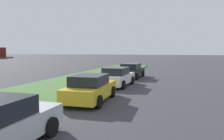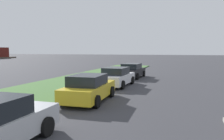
% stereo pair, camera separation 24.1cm
% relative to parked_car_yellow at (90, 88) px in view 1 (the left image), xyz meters
% --- Properties ---
extents(grass_median, '(60.00, 6.00, 0.12)m').
position_rel_parked_car_yellow_xyz_m(grass_median, '(-1.47, 4.17, -0.66)').
color(grass_median, '#477238').
rests_on(grass_median, ground).
extents(parked_car_yellow, '(4.39, 2.20, 1.47)m').
position_rel_parked_car_yellow_xyz_m(parked_car_yellow, '(0.00, 0.00, 0.00)').
color(parked_car_yellow, gold).
rests_on(parked_car_yellow, ground).
extents(parked_car_white, '(4.35, 2.12, 1.47)m').
position_rel_parked_car_yellow_xyz_m(parked_car_white, '(5.56, 0.13, 0.00)').
color(parked_car_white, silver).
rests_on(parked_car_white, ground).
extents(parked_car_black, '(4.38, 2.18, 1.47)m').
position_rel_parked_car_yellow_xyz_m(parked_car_black, '(11.06, 0.20, 0.00)').
color(parked_car_black, black).
rests_on(parked_car_black, ground).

